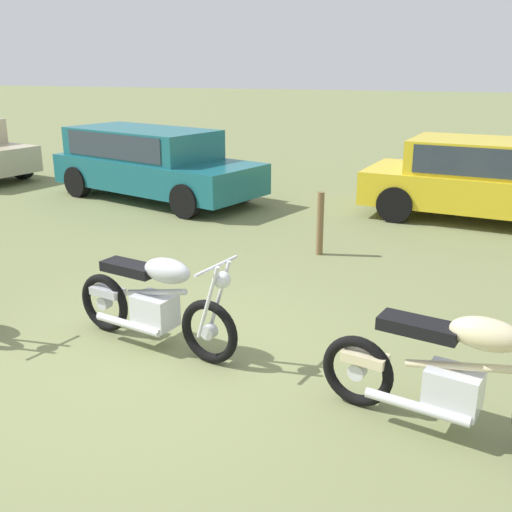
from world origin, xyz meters
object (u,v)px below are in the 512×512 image
(fence_post_wooden, at_px, (320,224))
(car_teal, at_px, (150,158))
(motorcycle_cream, at_px, (456,376))
(car_yellow, at_px, (481,176))
(motorcycle_silver, at_px, (155,301))

(fence_post_wooden, bearing_deg, car_teal, 147.74)
(motorcycle_cream, height_order, fence_post_wooden, motorcycle_cream)
(car_teal, distance_m, car_yellow, 6.45)
(motorcycle_silver, bearing_deg, car_yellow, 77.34)
(car_teal, xyz_separation_m, fence_post_wooden, (4.22, -2.67, -0.37))
(car_teal, distance_m, fence_post_wooden, 5.01)
(motorcycle_cream, relative_size, car_yellow, 0.48)
(motorcycle_cream, xyz_separation_m, car_teal, (-6.20, 6.77, 0.34))
(motorcycle_silver, bearing_deg, car_teal, 131.51)
(car_yellow, bearing_deg, motorcycle_silver, -107.58)
(motorcycle_cream, height_order, car_teal, car_teal)
(motorcycle_silver, xyz_separation_m, car_teal, (-3.37, 6.15, 0.35))
(motorcycle_silver, height_order, fence_post_wooden, motorcycle_silver)
(motorcycle_silver, xyz_separation_m, fence_post_wooden, (0.85, 3.49, -0.01))
(motorcycle_cream, bearing_deg, car_teal, 145.74)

